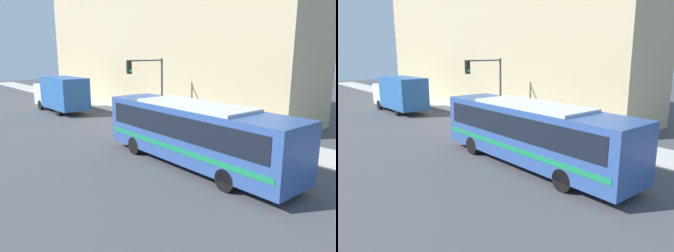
{
  "view_description": "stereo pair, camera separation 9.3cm",
  "coord_description": "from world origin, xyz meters",
  "views": [
    {
      "loc": [
        -11.0,
        -8.8,
        5.36
      ],
      "look_at": [
        0.88,
        4.71,
        1.31
      ],
      "focal_mm": 35.0,
      "sensor_mm": 36.0,
      "label": 1
    },
    {
      "loc": [
        -10.93,
        -8.87,
        5.36
      ],
      "look_at": [
        0.88,
        4.71,
        1.31
      ],
      "focal_mm": 35.0,
      "sensor_mm": 36.0,
      "label": 2
    }
  ],
  "objects": [
    {
      "name": "building_facade",
      "position": [
        10.32,
        17.66,
        6.08
      ],
      "size": [
        6.0,
        33.32,
        12.15
      ],
      "color": "tan",
      "rests_on": "ground_plane"
    },
    {
      "name": "sidewalk",
      "position": [
        5.91,
        20.0,
        0.06
      ],
      "size": [
        2.82,
        70.0,
        0.12
      ],
      "color": "#B7B2A8",
      "rests_on": "ground_plane"
    },
    {
      "name": "delivery_truck",
      "position": [
        1.37,
        20.12,
        1.73
      ],
      "size": [
        2.46,
        7.02,
        3.2
      ],
      "color": "#265999",
      "rests_on": "ground_plane"
    },
    {
      "name": "ground_plane",
      "position": [
        0.0,
        0.0,
        0.0
      ],
      "size": [
        120.0,
        120.0,
        0.0
      ],
      "primitive_type": "plane",
      "color": "#47474C"
    },
    {
      "name": "fire_hydrant",
      "position": [
        5.1,
        2.35,
        0.53
      ],
      "size": [
        0.23,
        0.31,
        0.81
      ],
      "color": "gold",
      "rests_on": "sidewalk"
    },
    {
      "name": "city_bus",
      "position": [
        -0.12,
        1.72,
        1.76
      ],
      "size": [
        2.88,
        10.94,
        3.05
      ],
      "rotation": [
        0.0,
        0.0,
        -0.03
      ],
      "color": "#2D4C8C",
      "rests_on": "ground_plane"
    },
    {
      "name": "pedestrian_mid_block",
      "position": [
        6.36,
        6.17,
        1.01
      ],
      "size": [
        0.34,
        0.34,
        1.74
      ],
      "color": "#47382D",
      "rests_on": "sidewalk"
    },
    {
      "name": "pedestrian_near_corner",
      "position": [
        6.27,
        14.69,
        0.99
      ],
      "size": [
        0.34,
        0.34,
        1.71
      ],
      "color": "#47382D",
      "rests_on": "sidewalk"
    },
    {
      "name": "traffic_light_pole",
      "position": [
        4.07,
        10.4,
        3.46
      ],
      "size": [
        3.28,
        0.35,
        4.83
      ],
      "color": "#47474C",
      "rests_on": "sidewalk"
    },
    {
      "name": "parking_meter",
      "position": [
        5.1,
        10.92,
        0.94
      ],
      "size": [
        0.14,
        0.14,
        1.2
      ],
      "color": "#47474C",
      "rests_on": "sidewalk"
    }
  ]
}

